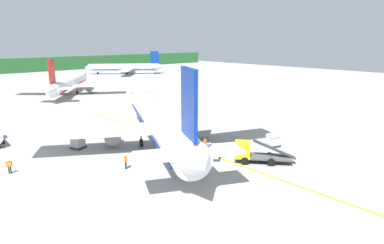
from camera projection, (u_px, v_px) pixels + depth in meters
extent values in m
cube|color=#999993|center=(129.00, 100.00, 80.92)|extent=(240.00, 320.00, 0.20)
cube|color=#28602D|center=(18.00, 65.00, 147.84)|extent=(216.00, 6.00, 6.45)
cylinder|color=white|center=(157.00, 118.00, 46.76)|extent=(19.00, 34.10, 3.80)
cone|color=white|center=(140.00, 97.00, 64.64)|extent=(4.29, 3.73, 3.61)
cone|color=white|center=(199.00, 164.00, 28.40)|extent=(4.30, 4.28, 3.23)
cube|color=#192333|center=(141.00, 94.00, 62.38)|extent=(3.95, 3.56, 0.60)
cube|color=white|center=(90.00, 131.00, 42.57)|extent=(16.14, 12.48, 0.50)
cylinder|color=slate|center=(112.00, 135.00, 45.28)|extent=(3.37, 3.84, 2.20)
cube|color=white|center=(223.00, 122.00, 47.54)|extent=(16.68, 9.90, 0.50)
cylinder|color=slate|center=(201.00, 128.00, 48.76)|extent=(3.37, 3.84, 2.20)
cube|color=navy|center=(189.00, 103.00, 30.14)|extent=(2.23, 4.12, 6.50)
cube|color=white|center=(189.00, 153.00, 31.29)|extent=(10.76, 7.39, 0.24)
cube|color=navy|center=(158.00, 125.00, 47.01)|extent=(17.27, 30.77, 0.36)
cylinder|color=black|center=(144.00, 117.00, 60.21)|extent=(0.79, 1.14, 1.10)
cylinder|color=gray|center=(144.00, 113.00, 60.02)|extent=(0.20, 0.20, 0.50)
cylinder|color=black|center=(141.00, 143.00, 45.37)|extent=(0.79, 1.14, 1.10)
cylinder|color=gray|center=(141.00, 137.00, 45.17)|extent=(0.20, 0.20, 0.50)
cylinder|color=black|center=(178.00, 140.00, 46.78)|extent=(0.79, 1.14, 1.10)
cylinder|color=gray|center=(178.00, 134.00, 46.59)|extent=(0.20, 0.20, 0.50)
cylinder|color=silver|center=(69.00, 83.00, 90.12)|extent=(20.60, 26.46, 3.21)
cone|color=silver|center=(82.00, 76.00, 105.80)|extent=(3.66, 3.44, 3.05)
cone|color=silver|center=(50.00, 90.00, 74.03)|extent=(3.80, 3.80, 2.73)
cube|color=#192333|center=(81.00, 75.00, 103.83)|extent=(3.40, 3.25, 0.51)
cube|color=silver|center=(38.00, 86.00, 87.88)|extent=(12.75, 12.11, 0.42)
cylinder|color=slate|center=(49.00, 89.00, 89.82)|extent=(3.10, 3.28, 1.86)
cube|color=silver|center=(97.00, 85.00, 89.36)|extent=(13.74, 10.33, 0.42)
cylinder|color=slate|center=(90.00, 88.00, 90.86)|extent=(3.10, 3.28, 1.86)
cube|color=red|center=(52.00, 71.00, 75.59)|extent=(2.45, 3.18, 5.50)
cube|color=silver|center=(53.00, 89.00, 76.56)|extent=(8.69, 7.39, 0.20)
cube|color=red|center=(69.00, 86.00, 90.34)|extent=(18.67, 23.91, 0.30)
cylinder|color=black|center=(80.00, 86.00, 101.90)|extent=(0.79, 0.93, 0.93)
cylinder|color=gray|center=(80.00, 84.00, 101.74)|extent=(0.17, 0.17, 0.42)
cylinder|color=black|center=(60.00, 92.00, 89.29)|extent=(0.79, 0.93, 0.93)
cylinder|color=gray|center=(60.00, 90.00, 89.13)|extent=(0.17, 0.17, 0.42)
cylinder|color=black|center=(77.00, 92.00, 89.71)|extent=(0.79, 0.93, 0.93)
cylinder|color=gray|center=(77.00, 90.00, 89.55)|extent=(0.17, 0.17, 0.42)
cylinder|color=white|center=(124.00, 67.00, 141.75)|extent=(25.21, 19.62, 3.06)
cone|color=white|center=(87.00, 68.00, 140.26)|extent=(3.28, 3.49, 2.91)
cone|color=white|center=(161.00, 66.00, 143.20)|extent=(3.62, 3.62, 2.60)
cube|color=#192333|center=(91.00, 66.00, 140.27)|extent=(3.10, 3.24, 0.48)
cube|color=white|center=(126.00, 70.00, 134.93)|extent=(11.53, 12.15, 0.40)
cylinder|color=slate|center=(123.00, 72.00, 137.15)|extent=(3.13, 2.95, 1.77)
cube|color=white|center=(129.00, 67.00, 149.15)|extent=(9.83, 13.09, 0.40)
cylinder|color=slate|center=(125.00, 70.00, 147.11)|extent=(3.13, 2.95, 1.77)
cube|color=navy|center=(155.00, 57.00, 142.03)|extent=(3.03, 2.33, 5.24)
cube|color=white|center=(155.00, 66.00, 142.96)|extent=(7.03, 8.29, 0.19)
cube|color=navy|center=(124.00, 69.00, 141.96)|extent=(22.78, 17.78, 0.29)
cylinder|color=black|center=(98.00, 73.00, 141.27)|extent=(0.88, 0.75, 0.89)
cylinder|color=gray|center=(98.00, 72.00, 141.11)|extent=(0.16, 0.16, 0.40)
cylinder|color=black|center=(126.00, 73.00, 140.42)|extent=(0.88, 0.75, 0.89)
cylinder|color=gray|center=(126.00, 72.00, 140.27)|extent=(0.16, 0.16, 0.40)
cylinder|color=black|center=(127.00, 72.00, 144.47)|extent=(0.88, 0.75, 0.89)
cylinder|color=gray|center=(127.00, 71.00, 144.31)|extent=(0.16, 0.16, 0.40)
cube|color=yellow|center=(242.00, 149.00, 39.64)|extent=(2.84, 2.79, 1.80)
cube|color=#192333|center=(235.00, 146.00, 39.67)|extent=(1.46, 1.25, 0.94)
cube|color=#4C4C51|center=(270.00, 157.00, 39.38)|extent=(4.83, 5.15, 0.24)
cube|color=#2D2D33|center=(274.00, 149.00, 39.09)|extent=(3.93, 4.41, 2.12)
cube|color=#262628|center=(263.00, 158.00, 39.55)|extent=(5.49, 6.09, 0.16)
cylinder|color=black|center=(245.00, 161.00, 38.80)|extent=(0.79, 0.87, 0.90)
cylinder|color=black|center=(244.00, 155.00, 40.91)|extent=(0.79, 0.87, 0.90)
cylinder|color=black|center=(271.00, 162.00, 38.39)|extent=(0.79, 0.87, 0.90)
cylinder|color=black|center=(269.00, 156.00, 40.51)|extent=(0.79, 0.87, 0.90)
cylinder|color=black|center=(3.00, 141.00, 46.57)|extent=(0.32, 0.91, 0.90)
cube|color=#333338|center=(78.00, 147.00, 44.74)|extent=(2.09, 2.09, 0.30)
cube|color=#B2B7C1|center=(78.00, 141.00, 44.52)|extent=(1.83, 1.83, 1.52)
cube|color=#B2B7C1|center=(80.00, 136.00, 44.80)|extent=(1.08, 1.54, 0.54)
cube|color=#333338|center=(213.00, 158.00, 40.73)|extent=(2.52, 2.52, 0.30)
cube|color=silver|center=(213.00, 151.00, 40.52)|extent=(2.24, 2.24, 1.46)
cube|color=silver|center=(208.00, 146.00, 40.46)|extent=(1.65, 1.51, 0.57)
cube|color=#333338|center=(273.00, 145.00, 45.50)|extent=(2.00, 2.00, 0.30)
cube|color=silver|center=(273.00, 139.00, 45.29)|extent=(1.75, 1.75, 1.44)
cube|color=silver|center=(276.00, 136.00, 44.72)|extent=(1.54, 0.97, 0.54)
cylinder|color=#191E33|center=(9.00, 170.00, 36.18)|extent=(0.14, 0.14, 0.80)
cylinder|color=#191E33|center=(11.00, 170.00, 36.26)|extent=(0.14, 0.14, 0.80)
cube|color=orange|center=(9.00, 164.00, 36.05)|extent=(0.48, 0.32, 0.60)
cube|color=silver|center=(9.00, 164.00, 36.04)|extent=(0.49, 0.33, 0.06)
sphere|color=tan|center=(9.00, 161.00, 35.95)|extent=(0.22, 0.22, 0.22)
cylinder|color=orange|center=(6.00, 164.00, 35.92)|extent=(0.09, 0.09, 0.57)
cylinder|color=orange|center=(12.00, 163.00, 36.17)|extent=(0.09, 0.09, 0.57)
cylinder|color=#191E33|center=(205.00, 148.00, 43.72)|extent=(0.14, 0.14, 0.83)
cylinder|color=#191E33|center=(204.00, 148.00, 43.60)|extent=(0.14, 0.14, 0.83)
cube|color=orange|center=(205.00, 143.00, 43.48)|extent=(0.45, 0.24, 0.62)
cube|color=silver|center=(205.00, 142.00, 43.48)|extent=(0.46, 0.25, 0.06)
sphere|color=tan|center=(205.00, 139.00, 43.38)|extent=(0.23, 0.23, 0.23)
cylinder|color=orange|center=(206.00, 142.00, 43.66)|extent=(0.09, 0.09, 0.59)
cylinder|color=orange|center=(203.00, 143.00, 43.29)|extent=(0.09, 0.09, 0.59)
cylinder|color=#191E33|center=(125.00, 165.00, 37.61)|extent=(0.14, 0.14, 0.86)
cylinder|color=#191E33|center=(126.00, 166.00, 37.46)|extent=(0.14, 0.14, 0.86)
cube|color=orange|center=(125.00, 159.00, 37.35)|extent=(0.28, 0.47, 0.64)
cube|color=silver|center=(125.00, 159.00, 37.35)|extent=(0.30, 0.48, 0.06)
sphere|color=tan|center=(125.00, 155.00, 37.25)|extent=(0.23, 0.23, 0.23)
cylinder|color=orange|center=(125.00, 158.00, 37.57)|extent=(0.09, 0.09, 0.61)
cylinder|color=orange|center=(126.00, 160.00, 37.13)|extent=(0.09, 0.09, 0.61)
cube|color=yellow|center=(190.00, 148.00, 45.07)|extent=(0.30, 60.00, 0.01)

